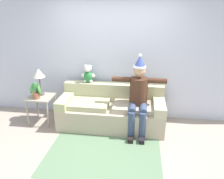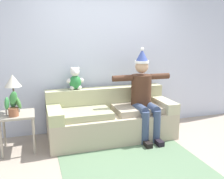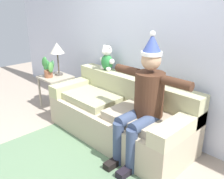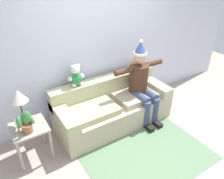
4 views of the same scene
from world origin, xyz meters
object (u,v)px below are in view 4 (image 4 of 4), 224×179
at_px(couch, 112,107).
at_px(person_seated, 142,82).
at_px(table_lamp, 19,98).
at_px(potted_plant, 26,122).
at_px(teddy_bear, 76,76).
at_px(candle_tall, 17,123).
at_px(side_table, 30,132).

distance_m(couch, person_seated, 0.70).
distance_m(table_lamp, potted_plant, 0.35).
bearing_deg(person_seated, potted_plant, -179.12).
relative_size(table_lamp, potted_plant, 1.49).
xyz_separation_m(teddy_bear, table_lamp, (-0.96, -0.26, 0.05)).
bearing_deg(person_seated, teddy_bear, 158.24).
bearing_deg(potted_plant, candle_tall, 144.10).
relative_size(couch, teddy_bear, 5.46).
height_order(table_lamp, candle_tall, table_lamp).
height_order(person_seated, table_lamp, person_seated).
xyz_separation_m(person_seated, potted_plant, (-2.03, -0.03, -0.03)).
relative_size(potted_plant, candle_tall, 1.82).
bearing_deg(potted_plant, table_lamp, 88.93).
height_order(side_table, candle_tall, candle_tall).
bearing_deg(candle_tall, side_table, 8.19).
height_order(teddy_bear, side_table, teddy_bear).
bearing_deg(table_lamp, side_table, -74.07).
bearing_deg(side_table, person_seated, -1.92).
height_order(teddy_bear, potted_plant, teddy_bear).
distance_m(side_table, candle_tall, 0.27).
xyz_separation_m(couch, teddy_bear, (-0.54, 0.26, 0.65)).
bearing_deg(person_seated, couch, 163.01).
xyz_separation_m(teddy_bear, candle_tall, (-1.07, -0.38, -0.27)).
bearing_deg(candle_tall, teddy_bear, 19.41).
distance_m(teddy_bear, candle_tall, 1.17).
bearing_deg(person_seated, candle_tall, 178.74).
xyz_separation_m(teddy_bear, potted_plant, (-0.96, -0.46, -0.24)).
distance_m(person_seated, potted_plant, 2.03).
bearing_deg(side_table, candle_tall, -171.81).
height_order(table_lamp, potted_plant, table_lamp).
distance_m(side_table, potted_plant, 0.28).
bearing_deg(side_table, table_lamp, 105.93).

